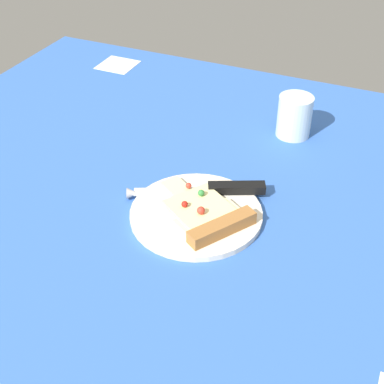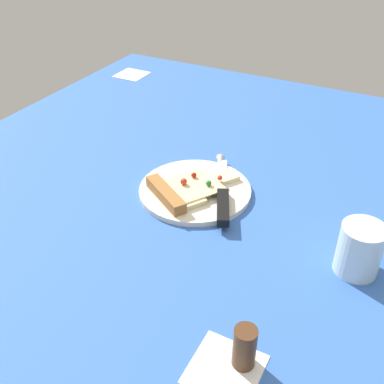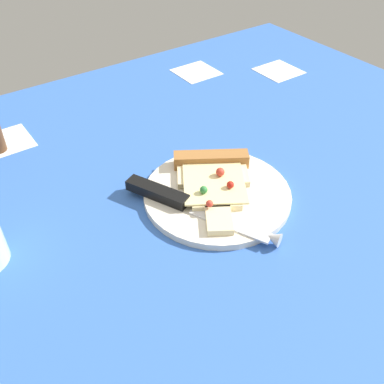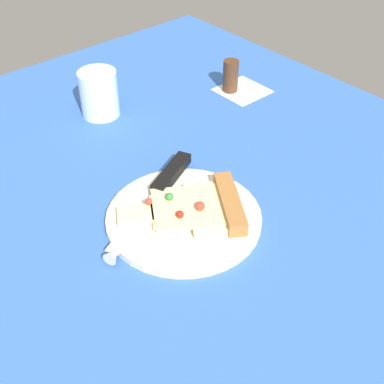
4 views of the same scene
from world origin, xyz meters
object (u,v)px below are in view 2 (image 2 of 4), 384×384
Objects in this scene: plate at (197,191)px; pizza_slice at (186,189)px; drinking_glass at (360,249)px; pepper_shaker at (245,347)px; knife at (223,194)px.

plate is 2.91cm from pizza_slice.
drinking_glass is at bearing 23.41° from pizza_slice.
pizza_slice is 38.49cm from pepper_shaker.
pepper_shaker is at bearing -110.84° from drinking_glass.
drinking_glass reaches higher than pizza_slice.
drinking_glass reaches higher than knife.
knife is 2.65× the size of drinking_glass.
pizza_slice is at bearing 171.80° from knife.
knife is 3.52× the size of pepper_shaker.
drinking_glass reaches higher than plate.
pepper_shaker is at bearing -54.26° from plate.
drinking_glass is (33.66, -5.36, 2.41)cm from pizza_slice.
plate is at bearing 89.88° from pizza_slice.
pizza_slice is at bearing 170.94° from drinking_glass.
pizza_slice is 2.21× the size of drinking_glass.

